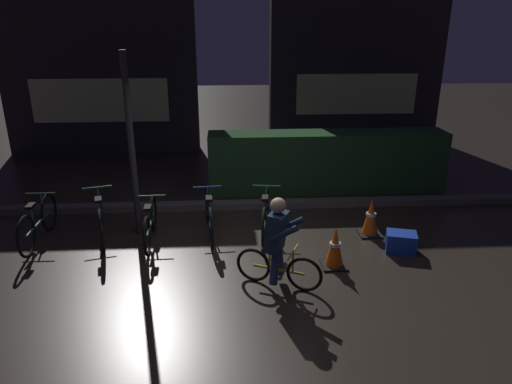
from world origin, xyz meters
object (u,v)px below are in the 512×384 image
at_px(cyclist, 278,242).
at_px(traffic_cone_near, 335,248).
at_px(parked_bike_center_right, 209,215).
at_px(traffic_cone_far, 371,218).
at_px(street_post, 132,148).
at_px(parked_bike_left_mid, 101,217).
at_px(parked_bike_center_left, 150,223).
at_px(blue_crate, 401,242).
at_px(parked_bike_right_mid, 265,215).
at_px(parked_bike_leftmost, 38,222).

bearing_deg(cyclist, traffic_cone_near, 51.44).
xyz_separation_m(parked_bike_center_right, traffic_cone_far, (2.63, -0.18, -0.04)).
distance_m(street_post, parked_bike_left_mid, 1.25).
relative_size(traffic_cone_near, traffic_cone_far, 0.97).
bearing_deg(traffic_cone_far, cyclist, -139.29).
height_order(parked_bike_center_left, blue_crate, parked_bike_center_left).
relative_size(parked_bike_right_mid, traffic_cone_far, 2.65).
bearing_deg(parked_bike_left_mid, parked_bike_leftmost, 80.25).
xyz_separation_m(street_post, parked_bike_center_right, (1.17, -0.12, -1.12)).
distance_m(parked_bike_leftmost, parked_bike_right_mid, 3.59).
height_order(street_post, traffic_cone_near, street_post).
relative_size(parked_bike_leftmost, parked_bike_center_right, 0.99).
xyz_separation_m(street_post, parked_bike_center_left, (0.25, -0.33, -1.14)).
height_order(street_post, parked_bike_center_left, street_post).
bearing_deg(street_post, traffic_cone_far, -4.44).
height_order(street_post, blue_crate, street_post).
xyz_separation_m(parked_bike_right_mid, blue_crate, (2.01, -0.71, -0.20)).
xyz_separation_m(parked_bike_center_right, cyclist, (0.95, -1.62, 0.29)).
xyz_separation_m(parked_bike_leftmost, cyclist, (3.62, -1.50, 0.29)).
distance_m(parked_bike_leftmost, traffic_cone_far, 5.30).
bearing_deg(parked_bike_right_mid, blue_crate, -101.83).
distance_m(parked_bike_center_left, parked_bike_right_mid, 1.84).
height_order(parked_bike_right_mid, blue_crate, parked_bike_right_mid).
height_order(parked_bike_center_left, parked_bike_center_right, parked_bike_center_right).
distance_m(parked_bike_center_left, parked_bike_center_right, 0.94).
relative_size(parked_bike_center_right, traffic_cone_near, 2.68).
relative_size(parked_bike_center_right, cyclist, 1.30).
distance_m(street_post, parked_bike_center_left, 1.21).
relative_size(street_post, blue_crate, 6.63).
distance_m(parked_bike_left_mid, cyclist, 3.12).
relative_size(traffic_cone_far, blue_crate, 1.41).
bearing_deg(parked_bike_center_left, traffic_cone_near, -111.76).
bearing_deg(traffic_cone_near, blue_crate, 19.74).
distance_m(parked_bike_leftmost, parked_bike_center_left, 1.76).
distance_m(parked_bike_leftmost, traffic_cone_near, 4.61).
bearing_deg(street_post, blue_crate, -12.39).
bearing_deg(parked_bike_right_mid, parked_bike_center_right, 93.13).
xyz_separation_m(parked_bike_left_mid, parked_bike_center_right, (1.73, 0.03, -0.02)).
bearing_deg(parked_bike_leftmost, cyclist, -112.87).
bearing_deg(parked_bike_center_left, parked_bike_center_right, -79.30).
bearing_deg(traffic_cone_far, parked_bike_leftmost, 179.44).
bearing_deg(traffic_cone_near, street_post, 156.44).
distance_m(traffic_cone_near, traffic_cone_far, 1.29).
relative_size(parked_bike_left_mid, parked_bike_right_mid, 1.00).
bearing_deg(traffic_cone_far, parked_bike_center_right, 176.17).
bearing_deg(parked_bike_center_right, street_post, 78.92).
relative_size(parked_bike_left_mid, cyclist, 1.33).
bearing_deg(blue_crate, parked_bike_center_right, 165.07).
xyz_separation_m(parked_bike_left_mid, traffic_cone_far, (4.36, -0.14, -0.06)).
xyz_separation_m(parked_bike_leftmost, traffic_cone_far, (5.30, -0.05, -0.04)).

